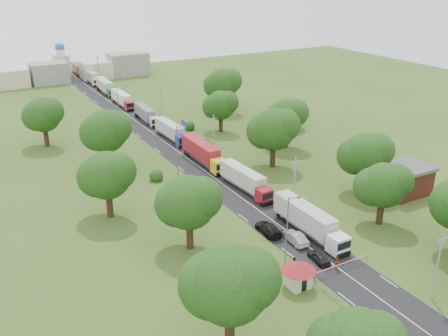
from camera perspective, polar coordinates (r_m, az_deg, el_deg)
ground at (r=86.69m, az=2.19°, el=-3.57°), size 260.00×260.00×0.00m
road at (r=102.81m, az=-3.62°, el=0.67°), size 8.00×200.00×0.04m
boom_barrier at (r=68.16m, az=12.42°, el=-11.04°), size 9.22×0.35×1.18m
guard_booth at (r=64.21m, az=8.50°, el=-11.64°), size 4.40×4.40×3.45m
guard_rail at (r=60.90m, az=16.07°, el=-17.04°), size 0.10×17.00×1.70m
info_sign at (r=116.72m, az=-4.60°, el=4.86°), size 0.12×3.10×4.10m
pole_0 at (r=65.17m, az=23.20°, el=-10.22°), size 1.60×0.24×9.00m
pole_1 at (r=82.38m, az=8.05°, el=-1.63°), size 1.60×0.24×9.00m
pole_2 at (r=104.38m, az=-1.21°, el=3.78°), size 1.60×0.24×9.00m
pole_3 at (r=128.73m, az=-7.16°, el=7.19°), size 1.60×0.24×9.00m
pole_4 at (r=154.32m, az=-11.23°, el=9.45°), size 1.60×0.24×9.00m
pole_5 at (r=180.63m, az=-14.16°, el=11.03°), size 1.60×0.24×9.00m
lamp_0 at (r=66.80m, az=7.33°, el=-6.74°), size 2.03×0.22×10.00m
lamp_1 at (r=94.51m, az=-5.29°, el=2.24°), size 2.03×0.22×10.00m
lamp_2 at (r=125.90m, az=-11.94°, el=6.95°), size 2.03×0.22×10.00m
tree_2 at (r=79.73m, az=17.72°, el=-1.85°), size 8.00×8.00×10.10m
tree_3 at (r=89.93m, az=15.87°, el=1.54°), size 8.80×8.80×11.07m
tree_4 at (r=98.36m, az=5.64°, el=4.45°), size 9.60×9.60×12.05m
tree_5 at (r=109.79m, az=7.14°, el=5.94°), size 8.80×8.80×11.07m
tree_6 at (r=120.08m, az=-0.41°, el=7.21°), size 8.00×8.00×10.10m
tree_7 at (r=136.78m, az=-0.16°, el=9.62°), size 9.60×9.60×12.05m
tree_9 at (r=51.67m, az=0.57°, el=-13.04°), size 9.60×9.60×12.05m
tree_10 at (r=69.31m, az=-4.10°, el=-3.91°), size 8.80×8.80×11.07m
tree_11 at (r=80.05m, az=-13.29°, el=-0.78°), size 8.80×8.80×11.07m
tree_12 at (r=99.49m, az=-13.39°, el=4.15°), size 9.60×9.60×12.05m
tree_13 at (r=116.86m, az=-20.00°, el=5.76°), size 8.80×8.80×11.07m
house_brick at (r=93.22m, az=19.99°, el=-1.28°), size 8.60×6.60×5.20m
house_cream at (r=124.51m, az=6.84°, el=6.19°), size 10.08×10.08×5.80m
distant_town at (r=184.44m, az=-16.02°, el=10.69°), size 52.00×8.00×8.00m
church at (r=190.81m, az=-18.08°, el=11.41°), size 5.00×5.00×12.30m
truck_0 at (r=75.95m, az=9.65°, el=-5.94°), size 2.64×15.28×4.24m
truck_1 at (r=89.05m, az=2.45°, el=-1.38°), size 3.05×14.11×3.90m
truck_2 at (r=101.40m, az=-2.41°, el=1.76°), size 2.65×15.45×4.28m
truck_3 at (r=116.18m, az=-6.07°, el=4.21°), size 2.72×13.78×3.81m
truck_4 at (r=130.99m, az=-8.91°, el=6.13°), size 2.96×13.52×3.73m
truck_5 at (r=147.06m, az=-11.57°, el=7.73°), size 2.35×13.69×3.80m
truck_6 at (r=163.21m, az=-13.38°, el=9.05°), size 2.98×14.74×4.08m
truck_7 at (r=179.16m, az=-14.95°, el=10.02°), size 3.04×14.28×3.95m
truck_8 at (r=194.40m, az=-16.27°, el=10.78°), size 2.50×13.76×3.81m
car_lane_front at (r=70.35m, az=10.79°, el=-9.96°), size 2.02×4.15×1.37m
car_lane_mid at (r=74.05m, az=8.15°, el=-7.90°), size 1.97×4.96×1.60m
car_lane_rear at (r=76.01m, az=5.07°, el=-6.91°), size 2.50×5.56×1.58m
car_verge_near at (r=98.92m, az=1.08°, el=0.34°), size 3.32×6.20×1.65m
car_verge_far at (r=112.70m, az=-2.22°, el=3.03°), size 1.82×4.07×1.36m
pedestrian_near at (r=69.03m, az=12.81°, el=-10.54°), size 0.84×0.74×1.95m
pedestrian_booth at (r=67.69m, az=8.03°, el=-10.86°), size 1.12×1.20×1.96m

